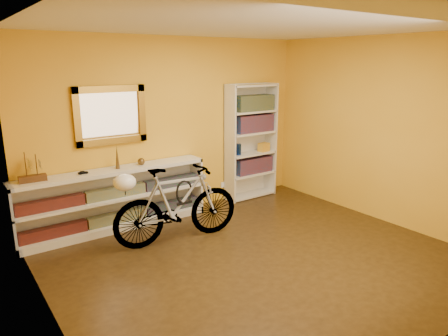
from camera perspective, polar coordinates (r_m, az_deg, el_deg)
floor at (r=4.96m, az=4.82°, el=-12.44°), size 4.50×4.00×0.01m
ceiling at (r=4.43m, az=5.58°, el=19.20°), size 4.50×4.00×0.01m
back_wall at (r=6.15m, az=-7.12°, el=5.67°), size 4.50×0.01×2.60m
left_wall at (r=3.53m, az=-23.89°, el=-2.23°), size 0.01×4.00×2.60m
right_wall at (r=6.20m, az=21.27°, el=4.86°), size 0.01×4.00×2.60m
gilt_mirror at (r=5.69m, az=-15.49°, el=7.08°), size 0.98×0.06×0.78m
wall_socket at (r=6.83m, az=-0.12°, el=-2.35°), size 0.09×0.02×0.09m
console_unit at (r=5.78m, az=-14.85°, el=-4.25°), size 2.60×0.35×0.85m
cd_row_lower at (r=5.85m, az=-14.62°, el=-6.67°), size 2.50×0.13×0.14m
cd_row_upper at (r=5.73m, az=-14.85°, el=-3.26°), size 2.50×0.13×0.14m
model_ship at (r=5.37m, az=-25.25°, el=0.16°), size 0.32×0.13×0.37m
toy_car at (r=5.54m, az=-19.00°, el=-0.78°), size 0.00×0.00×0.00m
bronze_ornament at (r=5.64m, az=-14.65°, el=1.51°), size 0.06×0.06×0.32m
decorative_orb at (r=5.79m, az=-11.45°, el=0.89°), size 0.10×0.10×0.10m
bookcase at (r=6.83m, az=3.77°, el=3.66°), size 0.90×0.30×1.90m
book_row_a at (r=6.95m, az=4.04°, el=0.42°), size 0.70×0.22×0.26m
book_row_b at (r=6.81m, az=4.14°, el=6.22°), size 0.70×0.22×0.28m
book_row_c at (r=6.77m, az=4.20°, el=9.03°), size 0.70×0.22×0.25m
travel_mug at (r=6.66m, az=2.04°, el=2.60°), size 0.08×0.08×0.19m
red_tin at (r=6.64m, az=2.34°, el=8.72°), size 0.16×0.16×0.20m
yellow_bag at (r=6.98m, az=5.56°, el=2.91°), size 0.20×0.15×0.14m
bicycle at (r=5.23m, az=-6.53°, el=-5.03°), size 0.66×1.73×0.99m
helmet at (r=4.93m, az=-13.66°, el=-1.97°), size 0.27×0.26×0.20m
u_lock at (r=5.21m, az=-5.56°, el=-3.33°), size 0.24×0.03×0.24m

